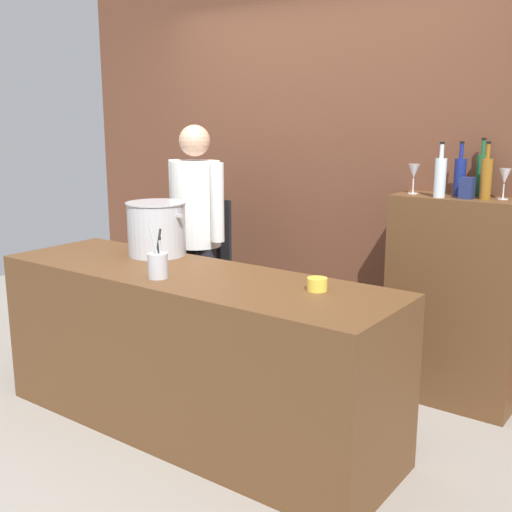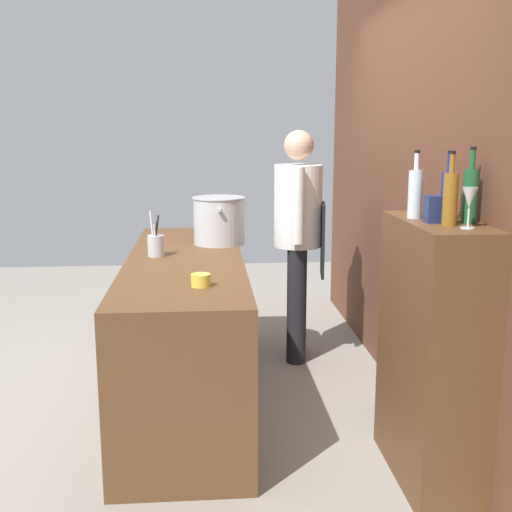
{
  "view_description": "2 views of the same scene",
  "coord_description": "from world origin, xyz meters",
  "views": [
    {
      "loc": [
        2.19,
        -2.4,
        1.72
      ],
      "look_at": [
        0.14,
        0.41,
        0.94
      ],
      "focal_mm": 43.96,
      "sensor_mm": 36.0,
      "label": 1
    },
    {
      "loc": [
        3.82,
        0.13,
        1.68
      ],
      "look_at": [
        0.29,
        0.41,
        0.96
      ],
      "focal_mm": 44.73,
      "sensor_mm": 36.0,
      "label": 2
    }
  ],
  "objects": [
    {
      "name": "stockpot_large",
      "position": [
        -0.45,
        0.22,
        1.06
      ],
      "size": [
        0.42,
        0.36,
        0.32
      ],
      "color": "#B7BABF",
      "rests_on": "prep_counter"
    },
    {
      "name": "wine_glass_tall",
      "position": [
        0.75,
        1.17,
        1.39
      ],
      "size": [
        0.07,
        0.07,
        0.18
      ],
      "color": "silver",
      "rests_on": "bar_cabinet"
    },
    {
      "name": "wine_bottle_amber",
      "position": [
        1.17,
        1.18,
        1.38
      ],
      "size": [
        0.06,
        0.06,
        0.32
      ],
      "color": "#8C5919",
      "rests_on": "bar_cabinet"
    },
    {
      "name": "brick_back_panel",
      "position": [
        0.0,
        1.4,
        1.5
      ],
      "size": [
        4.4,
        0.1,
        3.0
      ],
      "primitive_type": "cube",
      "color": "brown",
      "rests_on": "ground_plane"
    },
    {
      "name": "bar_cabinet",
      "position": [
        1.03,
        1.19,
        0.63
      ],
      "size": [
        0.76,
        0.32,
        1.26
      ],
      "primitive_type": "cube",
      "color": "brown",
      "rests_on": "ground_plane"
    },
    {
      "name": "utensil_crock",
      "position": [
        -0.05,
        -0.18,
        0.97
      ],
      "size": [
        0.1,
        0.1,
        0.28
      ],
      "color": "#B7BABF",
      "rests_on": "prep_counter"
    },
    {
      "name": "wine_bottle_clear",
      "position": [
        0.94,
        1.1,
        1.38
      ],
      "size": [
        0.07,
        0.07,
        0.31
      ],
      "color": "silver",
      "rests_on": "bar_cabinet"
    },
    {
      "name": "chef",
      "position": [
        -0.64,
        0.79,
        0.96
      ],
      "size": [
        0.52,
        0.38,
        1.66
      ],
      "rotation": [
        0.0,
        0.0,
        2.99
      ],
      "color": "black",
      "rests_on": "ground_plane"
    },
    {
      "name": "wine_bottle_green",
      "position": [
        1.11,
        1.29,
        1.39
      ],
      "size": [
        0.07,
        0.07,
        0.33
      ],
      "color": "#1E592D",
      "rests_on": "bar_cabinet"
    },
    {
      "name": "wine_glass_short",
      "position": [
        1.26,
        1.23,
        1.38
      ],
      "size": [
        0.07,
        0.07,
        0.17
      ],
      "color": "silver",
      "rests_on": "bar_cabinet"
    },
    {
      "name": "butter_jar",
      "position": [
        0.73,
        0.1,
        0.93
      ],
      "size": [
        0.1,
        0.1,
        0.06
      ],
      "primitive_type": "cylinder",
      "color": "yellow",
      "rests_on": "prep_counter"
    },
    {
      "name": "ground_plane",
      "position": [
        0.0,
        0.0,
        0.0
      ],
      "size": [
        8.0,
        8.0,
        0.0
      ],
      "primitive_type": "plane",
      "color": "gray"
    },
    {
      "name": "spice_tin_navy",
      "position": [
        1.08,
        1.14,
        1.32
      ],
      "size": [
        0.07,
        0.07,
        0.12
      ],
      "primitive_type": "cube",
      "color": "navy",
      "rests_on": "bar_cabinet"
    },
    {
      "name": "prep_counter",
      "position": [
        0.0,
        0.0,
        0.45
      ],
      "size": [
        2.34,
        0.7,
        0.9
      ],
      "primitive_type": "cube",
      "color": "brown",
      "rests_on": "ground_plane"
    },
    {
      "name": "wine_bottle_cobalt",
      "position": [
        1.0,
        1.23,
        1.38
      ],
      "size": [
        0.07,
        0.07,
        0.31
      ],
      "color": "navy",
      "rests_on": "bar_cabinet"
    }
  ]
}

